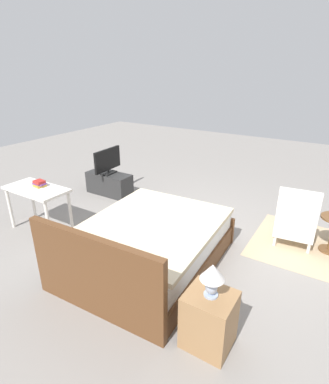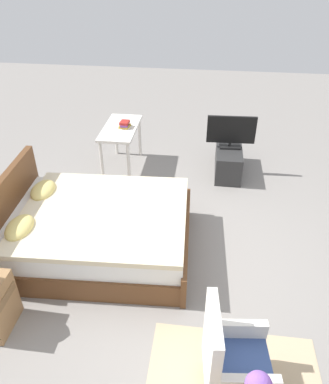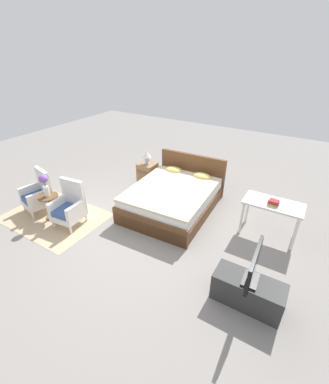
{
  "view_description": "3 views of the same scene",
  "coord_description": "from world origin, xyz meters",
  "px_view_note": "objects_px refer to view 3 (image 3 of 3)",
  "views": [
    {
      "loc": [
        -1.88,
        3.61,
        2.44
      ],
      "look_at": [
        0.21,
        0.26,
        0.8
      ],
      "focal_mm": 28.0,
      "sensor_mm": 36.0,
      "label": 1
    },
    {
      "loc": [
        -3.23,
        -0.35,
        3.15
      ],
      "look_at": [
        0.32,
        0.09,
        0.75
      ],
      "focal_mm": 35.0,
      "sensor_mm": 36.0,
      "label": 2
    },
    {
      "loc": [
        2.43,
        -3.39,
        3.2
      ],
      "look_at": [
        0.19,
        0.32,
        0.74
      ],
      "focal_mm": 24.0,
      "sensor_mm": 36.0,
      "label": 3
    }
  ],
  "objects_px": {
    "nightstand": "(148,174)",
    "tv_flatscreen": "(254,266)",
    "side_table": "(50,204)",
    "vanity_desk": "(273,208)",
    "armchair_by_window_left": "(39,194)",
    "book_stack": "(274,203)",
    "bed": "(174,197)",
    "flower_vase": "(44,183)",
    "tv_stand": "(248,291)",
    "armchair_by_window_right": "(69,207)",
    "table_lamp": "(147,156)"
  },
  "relations": [
    {
      "from": "flower_vase",
      "to": "nightstand",
      "type": "bearing_deg",
      "value": 70.57
    },
    {
      "from": "flower_vase",
      "to": "book_stack",
      "type": "xyz_separation_m",
      "value": [
        4.04,
        1.71,
        -0.06
      ]
    },
    {
      "from": "side_table",
      "to": "flower_vase",
      "type": "height_order",
      "value": "flower_vase"
    },
    {
      "from": "armchair_by_window_right",
      "to": "side_table",
      "type": "bearing_deg",
      "value": -169.2
    },
    {
      "from": "table_lamp",
      "to": "armchair_by_window_right",
      "type": "bearing_deg",
      "value": -98.55
    },
    {
      "from": "bed",
      "to": "armchair_by_window_left",
      "type": "relative_size",
      "value": 2.42
    },
    {
      "from": "nightstand",
      "to": "book_stack",
      "type": "height_order",
      "value": "book_stack"
    },
    {
      "from": "armchair_by_window_left",
      "to": "book_stack",
      "type": "height_order",
      "value": "armchair_by_window_left"
    },
    {
      "from": "armchair_by_window_right",
      "to": "side_table",
      "type": "relative_size",
      "value": 1.7
    },
    {
      "from": "side_table",
      "to": "vanity_desk",
      "type": "xyz_separation_m",
      "value": [
        4.04,
        1.78,
        0.28
      ]
    },
    {
      "from": "tv_stand",
      "to": "side_table",
      "type": "bearing_deg",
      "value": -179.29
    },
    {
      "from": "bed",
      "to": "book_stack",
      "type": "distance_m",
      "value": 2.07
    },
    {
      "from": "nightstand",
      "to": "tv_flatscreen",
      "type": "bearing_deg",
      "value": -35.17
    },
    {
      "from": "flower_vase",
      "to": "book_stack",
      "type": "bearing_deg",
      "value": 22.9
    },
    {
      "from": "side_table",
      "to": "tv_stand",
      "type": "distance_m",
      "value": 4.12
    },
    {
      "from": "armchair_by_window_left",
      "to": "tv_flatscreen",
      "type": "distance_m",
      "value": 4.62
    },
    {
      "from": "armchair_by_window_left",
      "to": "nightstand",
      "type": "xyz_separation_m",
      "value": [
        1.32,
        2.28,
        -0.1
      ]
    },
    {
      "from": "side_table",
      "to": "tv_flatscreen",
      "type": "relative_size",
      "value": 0.72
    },
    {
      "from": "bed",
      "to": "vanity_desk",
      "type": "xyz_separation_m",
      "value": [
        2.01,
        0.11,
        0.32
      ]
    },
    {
      "from": "bed",
      "to": "nightstand",
      "type": "height_order",
      "value": "bed"
    },
    {
      "from": "tv_stand",
      "to": "tv_flatscreen",
      "type": "distance_m",
      "value": 0.49
    },
    {
      "from": "nightstand",
      "to": "vanity_desk",
      "type": "height_order",
      "value": "vanity_desk"
    },
    {
      "from": "armchair_by_window_left",
      "to": "tv_stand",
      "type": "height_order",
      "value": "armchair_by_window_left"
    },
    {
      "from": "bed",
      "to": "armchair_by_window_left",
      "type": "xyz_separation_m",
      "value": [
        -2.52,
        -1.57,
        0.08
      ]
    },
    {
      "from": "bed",
      "to": "flower_vase",
      "type": "height_order",
      "value": "flower_vase"
    },
    {
      "from": "armchair_by_window_left",
      "to": "book_stack",
      "type": "xyz_separation_m",
      "value": [
        4.53,
        1.61,
        0.39
      ]
    },
    {
      "from": "nightstand",
      "to": "tv_stand",
      "type": "height_order",
      "value": "nightstand"
    },
    {
      "from": "tv_flatscreen",
      "to": "vanity_desk",
      "type": "bearing_deg",
      "value": 92.79
    },
    {
      "from": "bed",
      "to": "tv_flatscreen",
      "type": "distance_m",
      "value": 2.68
    },
    {
      "from": "bed",
      "to": "table_lamp",
      "type": "bearing_deg",
      "value": 149.54
    },
    {
      "from": "bed",
      "to": "side_table",
      "type": "height_order",
      "value": "bed"
    },
    {
      "from": "armchair_by_window_left",
      "to": "bed",
      "type": "bearing_deg",
      "value": 32.02
    },
    {
      "from": "bed",
      "to": "flower_vase",
      "type": "distance_m",
      "value": 2.68
    },
    {
      "from": "table_lamp",
      "to": "tv_flatscreen",
      "type": "relative_size",
      "value": 0.44
    },
    {
      "from": "flower_vase",
      "to": "tv_stand",
      "type": "distance_m",
      "value": 4.17
    },
    {
      "from": "flower_vase",
      "to": "vanity_desk",
      "type": "height_order",
      "value": "flower_vase"
    },
    {
      "from": "nightstand",
      "to": "table_lamp",
      "type": "height_order",
      "value": "table_lamp"
    },
    {
      "from": "armchair_by_window_left",
      "to": "book_stack",
      "type": "relative_size",
      "value": 4.5
    },
    {
      "from": "table_lamp",
      "to": "book_stack",
      "type": "height_order",
      "value": "table_lamp"
    },
    {
      "from": "bed",
      "to": "tv_stand",
      "type": "bearing_deg",
      "value": -37.68
    },
    {
      "from": "armchair_by_window_left",
      "to": "book_stack",
      "type": "distance_m",
      "value": 4.82
    },
    {
      "from": "armchair_by_window_left",
      "to": "tv_flatscreen",
      "type": "relative_size",
      "value": 1.23
    },
    {
      "from": "side_table",
      "to": "book_stack",
      "type": "bearing_deg",
      "value": 22.9
    },
    {
      "from": "armchair_by_window_right",
      "to": "bed",
      "type": "bearing_deg",
      "value": 45.65
    },
    {
      "from": "table_lamp",
      "to": "vanity_desk",
      "type": "bearing_deg",
      "value": -10.41
    },
    {
      "from": "nightstand",
      "to": "vanity_desk",
      "type": "relative_size",
      "value": 0.55
    },
    {
      "from": "flower_vase",
      "to": "tv_stand",
      "type": "relative_size",
      "value": 0.5
    },
    {
      "from": "table_lamp",
      "to": "tv_flatscreen",
      "type": "xyz_separation_m",
      "value": [
        3.29,
        -2.32,
        -0.08
      ]
    },
    {
      "from": "side_table",
      "to": "tv_stand",
      "type": "xyz_separation_m",
      "value": [
        4.12,
        0.05,
        -0.12
      ]
    },
    {
      "from": "tv_stand",
      "to": "book_stack",
      "type": "xyz_separation_m",
      "value": [
        -0.08,
        1.66,
        0.55
      ]
    }
  ]
}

